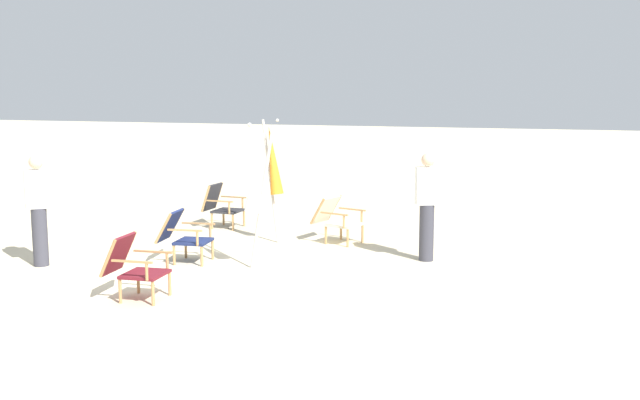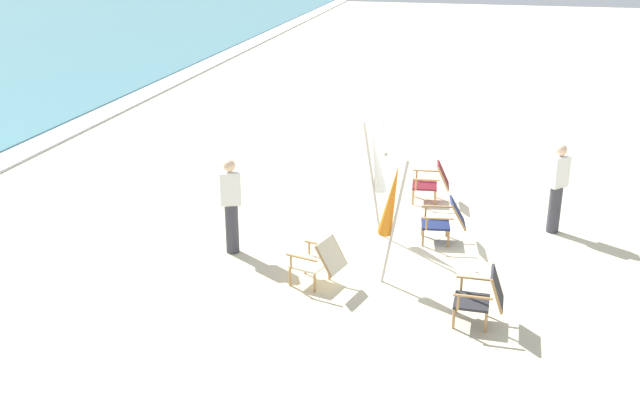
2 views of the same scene
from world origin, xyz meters
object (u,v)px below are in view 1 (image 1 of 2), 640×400
(person_near_chairs, at_px, (427,206))
(person_by_waterline, at_px, (38,209))
(umbrella_furled_white, at_px, (258,174))
(beach_chair_far_center, at_px, (183,234))
(umbrella_furled_orange, at_px, (273,161))
(beach_chair_back_right, at_px, (336,218))
(beach_chair_front_right, at_px, (133,265))
(beach_chair_back_left, at_px, (221,204))

(person_near_chairs, bearing_deg, person_by_waterline, -67.77)
(umbrella_furled_white, bearing_deg, beach_chair_far_center, -89.53)
(beach_chair_far_center, height_order, umbrella_furled_orange, umbrella_furled_orange)
(umbrella_furled_orange, xyz_separation_m, person_by_waterline, (2.75, -2.55, -0.53))
(beach_chair_back_right, height_order, beach_chair_front_right, beach_chair_front_right)
(umbrella_furled_white, bearing_deg, person_near_chairs, 119.68)
(person_by_waterline, bearing_deg, beach_chair_front_right, 64.76)
(person_near_chairs, bearing_deg, umbrella_furled_orange, -102.07)
(umbrella_furled_white, bearing_deg, beach_chair_back_right, 166.83)
(beach_chair_back_right, height_order, umbrella_furled_white, umbrella_furled_white)
(beach_chair_back_right, bearing_deg, person_by_waterline, -49.88)
(beach_chair_back_left, distance_m, umbrella_furled_white, 3.49)
(beach_chair_front_right, xyz_separation_m, beach_chair_far_center, (-1.96, -0.40, -0.00))
(umbrella_furled_white, xyz_separation_m, person_near_chairs, (-1.26, 2.20, -0.54))
(beach_chair_far_center, bearing_deg, beach_chair_back_right, 140.79)
(beach_chair_back_left, height_order, beach_chair_far_center, beach_chair_back_left)
(beach_chair_back_right, height_order, person_by_waterline, person_by_waterline)
(beach_chair_front_right, bearing_deg, beach_chair_back_right, 161.92)
(beach_chair_back_left, relative_size, umbrella_furled_orange, 0.39)
(person_by_waterline, bearing_deg, beach_chair_back_right, 130.12)
(beach_chair_back_left, xyz_separation_m, beach_chair_back_right, (0.61, 2.45, -0.01))
(beach_chair_front_right, xyz_separation_m, umbrella_furled_orange, (-3.81, 0.30, 0.94))
(beach_chair_front_right, bearing_deg, beach_chair_back_left, -166.55)
(person_near_chairs, distance_m, person_by_waterline, 5.72)
(umbrella_furled_white, relative_size, person_near_chairs, 1.29)
(beach_chair_back_right, distance_m, umbrella_furled_orange, 1.42)
(beach_chair_back_left, height_order, beach_chair_front_right, beach_chair_back_left)
(beach_chair_front_right, relative_size, beach_chair_far_center, 0.97)
(beach_chair_back_left, xyz_separation_m, person_near_chairs, (1.47, 4.16, 0.41))
(person_by_waterline, bearing_deg, beach_chair_far_center, 115.84)
(beach_chair_far_center, height_order, person_by_waterline, person_by_waterline)
(umbrella_furled_white, bearing_deg, beach_chair_front_right, -23.05)
(umbrella_furled_orange, distance_m, person_by_waterline, 3.79)
(beach_chair_far_center, relative_size, umbrella_furled_orange, 0.40)
(beach_chair_back_right, relative_size, person_near_chairs, 0.55)
(beach_chair_far_center, relative_size, person_near_chairs, 0.51)
(beach_chair_back_left, bearing_deg, umbrella_furled_white, 35.73)
(beach_chair_far_center, xyz_separation_m, person_by_waterline, (0.90, -1.85, 0.42))
(beach_chair_front_right, bearing_deg, umbrella_furled_white, 156.95)
(beach_chair_back_left, distance_m, beach_chair_far_center, 2.83)
(person_near_chairs, relative_size, person_by_waterline, 1.00)
(beach_chair_back_left, bearing_deg, beach_chair_far_center, 14.80)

